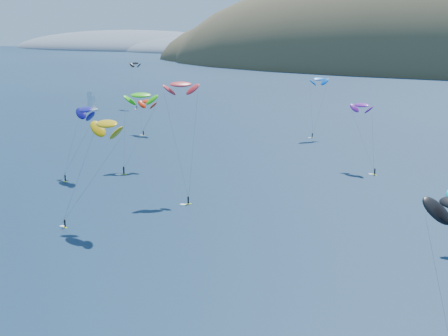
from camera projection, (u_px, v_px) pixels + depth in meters
headland at (147, 51)px, 913.31m from camera, size 460.00×250.00×60.00m
sailboat at (91, 109)px, 274.02m from camera, size 7.87×6.75×9.58m
kitesurfer_1 at (147, 101)px, 217.41m from camera, size 8.84×7.39×13.67m
kitesurfer_2 at (107, 124)px, 118.21m from camera, size 11.66×10.42×22.20m
kitesurfer_3 at (141, 95)px, 167.06m from camera, size 9.30×15.98×21.71m
kitesurfer_4 at (319, 79)px, 209.79m from camera, size 6.93×7.68×21.70m
kitesurfer_6 at (362, 105)px, 165.35m from camera, size 10.42×10.24×18.84m
kitesurfer_9 at (181, 85)px, 137.92m from camera, size 10.30×11.78×27.18m
kitesurfer_10 at (85, 110)px, 157.33m from camera, size 9.62×13.03×19.33m
kitesurfer_12 at (135, 63)px, 282.66m from camera, size 7.83×7.92×21.85m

